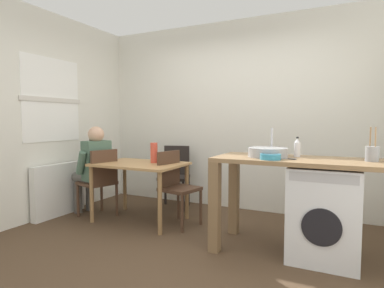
# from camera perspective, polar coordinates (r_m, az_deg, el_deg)

# --- Properties ---
(ground_plane) EXTENTS (5.46, 5.46, 0.00)m
(ground_plane) POSITION_cam_1_polar(r_m,az_deg,el_deg) (3.33, -1.98, -18.32)
(ground_plane) COLOR #4C3826
(wall_back) EXTENTS (4.60, 0.10, 2.70)m
(wall_back) POSITION_cam_1_polar(r_m,az_deg,el_deg) (4.69, 8.12, 5.05)
(wall_back) COLOR silver
(wall_back) RESTS_ON ground_plane
(wall_window_side) EXTENTS (0.12, 3.80, 2.70)m
(wall_window_side) POSITION_cam_1_polar(r_m,az_deg,el_deg) (4.51, -26.96, 4.72)
(wall_window_side) COLOR silver
(wall_window_side) RESTS_ON ground_plane
(radiator) EXTENTS (0.10, 0.80, 0.70)m
(radiator) POSITION_cam_1_polar(r_m,az_deg,el_deg) (4.69, -22.68, -7.53)
(radiator) COLOR white
(radiator) RESTS_ON ground_plane
(dining_table) EXTENTS (1.10, 0.76, 0.74)m
(dining_table) POSITION_cam_1_polar(r_m,az_deg,el_deg) (4.12, -9.28, -4.70)
(dining_table) COLOR tan
(dining_table) RESTS_ON ground_plane
(chair_person_seat) EXTENTS (0.49, 0.49, 0.90)m
(chair_person_seat) POSITION_cam_1_polar(r_m,az_deg,el_deg) (4.39, -16.06, -6.05)
(chair_person_seat) COLOR #4C3323
(chair_person_seat) RESTS_ON ground_plane
(chair_opposite) EXTENTS (0.47, 0.47, 0.90)m
(chair_opposite) POSITION_cam_1_polar(r_m,az_deg,el_deg) (3.94, -3.00, -7.04)
(chair_opposite) COLOR #4C3323
(chair_opposite) RESTS_ON ground_plane
(chair_spare_by_wall) EXTENTS (0.49, 0.49, 0.90)m
(chair_spare_by_wall) POSITION_cam_1_polar(r_m,az_deg,el_deg) (4.74, -3.03, -5.15)
(chair_spare_by_wall) COLOR black
(chair_spare_by_wall) RESTS_ON ground_plane
(seated_person) EXTENTS (0.55, 0.54, 1.20)m
(seated_person) POSITION_cam_1_polar(r_m,az_deg,el_deg) (4.50, -17.21, -3.72)
(seated_person) COLOR #595651
(seated_person) RESTS_ON ground_plane
(kitchen_counter) EXTENTS (1.50, 0.68, 0.92)m
(kitchen_counter) POSITION_cam_1_polar(r_m,az_deg,el_deg) (3.22, 14.18, -5.09)
(kitchen_counter) COLOR olive
(kitchen_counter) RESTS_ON ground_plane
(washing_machine) EXTENTS (0.60, 0.61, 0.86)m
(washing_machine) POSITION_cam_1_polar(r_m,az_deg,el_deg) (3.23, 22.48, -11.28)
(washing_machine) COLOR silver
(washing_machine) RESTS_ON ground_plane
(sink_basin) EXTENTS (0.38, 0.38, 0.09)m
(sink_basin) POSITION_cam_1_polar(r_m,az_deg,el_deg) (3.21, 13.34, -1.45)
(sink_basin) COLOR #9EA0A5
(sink_basin) RESTS_ON kitchen_counter
(tap) EXTENTS (0.02, 0.02, 0.28)m
(tap) POSITION_cam_1_polar(r_m,az_deg,el_deg) (3.37, 14.04, 0.43)
(tap) COLOR #B2B2B7
(tap) RESTS_ON kitchen_counter
(bottle_tall_green) EXTENTS (0.06, 0.06, 0.20)m
(bottle_tall_green) POSITION_cam_1_polar(r_m,az_deg,el_deg) (3.29, 18.24, -0.65)
(bottle_tall_green) COLOR silver
(bottle_tall_green) RESTS_ON kitchen_counter
(mixing_bowl) EXTENTS (0.19, 0.19, 0.05)m
(mixing_bowl) POSITION_cam_1_polar(r_m,az_deg,el_deg) (3.00, 13.81, -2.15)
(mixing_bowl) COLOR teal
(mixing_bowl) RESTS_ON kitchen_counter
(utensil_crock) EXTENTS (0.11, 0.11, 0.30)m
(utensil_crock) POSITION_cam_1_polar(r_m,az_deg,el_deg) (3.18, 29.43, -1.47)
(utensil_crock) COLOR gray
(utensil_crock) RESTS_ON kitchen_counter
(vase) EXTENTS (0.09, 0.09, 0.26)m
(vase) POSITION_cam_1_polar(r_m,az_deg,el_deg) (4.09, -6.79, -1.55)
(vase) COLOR #D84C38
(vase) RESTS_ON dining_table
(scissors) EXTENTS (0.15, 0.06, 0.01)m
(scissors) POSITION_cam_1_polar(r_m,az_deg,el_deg) (3.07, 16.78, -2.52)
(scissors) COLOR #B2B2B7
(scissors) RESTS_ON kitchen_counter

